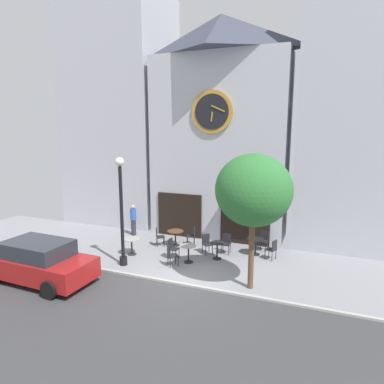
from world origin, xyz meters
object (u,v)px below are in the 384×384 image
(street_lamp, at_px, (122,212))
(cafe_chair_right_end, at_px, (207,242))
(cafe_table_leftmost, at_px, (175,235))
(cafe_chair_facing_wall, at_px, (192,235))
(street_tree, at_px, (253,191))
(cafe_chair_curbside, at_px, (172,247))
(cafe_chair_near_tree, at_px, (272,248))
(cafe_table_near_curb, at_px, (132,243))
(cafe_chair_corner, at_px, (226,242))
(cafe_table_center_right, at_px, (188,251))
(cafe_table_rightmost, at_px, (256,243))
(pedestrian_blue, at_px, (133,219))
(parked_car_red, at_px, (39,261))
(cafe_chair_mid_row, at_px, (264,239))
(cafe_chair_under_awning, at_px, (171,254))
(cafe_chair_near_lamp, at_px, (159,235))
(cafe_table_near_door, at_px, (217,248))

(street_lamp, height_order, cafe_chair_right_end, street_lamp)
(cafe_table_leftmost, height_order, cafe_chair_facing_wall, cafe_chair_facing_wall)
(street_tree, bearing_deg, cafe_chair_curbside, 158.09)
(cafe_chair_right_end, bearing_deg, cafe_chair_near_tree, 6.12)
(cafe_table_near_curb, bearing_deg, cafe_chair_curbside, 7.19)
(street_tree, height_order, cafe_chair_near_tree, street_tree)
(cafe_table_leftmost, xyz_separation_m, cafe_chair_corner, (2.60, -0.08, -0.03))
(cafe_chair_facing_wall, bearing_deg, cafe_chair_curbside, -95.20)
(cafe_chair_right_end, xyz_separation_m, cafe_chair_near_tree, (2.92, 0.31, 0.00))
(cafe_table_center_right, height_order, cafe_chair_curbside, cafe_chair_curbside)
(street_lamp, xyz_separation_m, cafe_table_rightmost, (4.94, 3.21, -1.74))
(cafe_table_rightmost, distance_m, cafe_chair_facing_wall, 3.15)
(pedestrian_blue, relative_size, parked_car_red, 0.38)
(cafe_table_near_curb, height_order, pedestrian_blue, pedestrian_blue)
(cafe_chair_near_tree, xyz_separation_m, cafe_chair_mid_row, (-0.57, 1.11, 0.00))
(cafe_chair_corner, bearing_deg, cafe_table_leftmost, 178.31)
(cafe_table_center_right, height_order, cafe_chair_mid_row, cafe_chair_mid_row)
(street_lamp, height_order, cafe_chair_curbside, street_lamp)
(cafe_chair_mid_row, xyz_separation_m, parked_car_red, (-7.26, -6.44, 0.23))
(cafe_chair_curbside, height_order, cafe_chair_under_awning, same)
(cafe_table_near_curb, xyz_separation_m, cafe_chair_mid_row, (5.47, 2.82, -0.03))
(street_lamp, relative_size, cafe_chair_near_lamp, 5.03)
(cafe_table_near_door, bearing_deg, cafe_chair_near_tree, 19.34)
(street_lamp, relative_size, cafe_chair_under_awning, 5.03)
(pedestrian_blue, bearing_deg, cafe_chair_near_lamp, -27.06)
(cafe_chair_near_lamp, height_order, cafe_chair_facing_wall, same)
(cafe_chair_near_tree, bearing_deg, cafe_chair_near_lamp, -177.70)
(cafe_chair_corner, bearing_deg, cafe_table_near_curb, -156.04)
(cafe_table_center_right, distance_m, cafe_chair_curbside, 0.85)
(cafe_chair_right_end, bearing_deg, cafe_table_near_curb, -155.88)
(cafe_table_near_door, distance_m, cafe_chair_under_awning, 2.13)
(cafe_chair_curbside, relative_size, cafe_chair_mid_row, 1.00)
(cafe_table_near_door, relative_size, cafe_chair_mid_row, 0.84)
(cafe_chair_right_end, relative_size, cafe_chair_curbside, 1.00)
(street_lamp, bearing_deg, cafe_table_center_right, 27.03)
(cafe_chair_right_end, xyz_separation_m, cafe_chair_mid_row, (2.35, 1.42, 0.00))
(cafe_chair_curbside, relative_size, cafe_chair_under_awning, 1.00)
(street_tree, xyz_separation_m, cafe_table_near_door, (-1.94, 2.20, -3.05))
(cafe_table_leftmost, height_order, cafe_chair_right_end, cafe_chair_right_end)
(cafe_chair_facing_wall, bearing_deg, parked_car_red, -123.68)
(parked_car_red, bearing_deg, cafe_chair_corner, 43.11)
(cafe_table_near_curb, xyz_separation_m, cafe_chair_curbside, (1.91, 0.24, -0.03))
(cafe_table_rightmost, distance_m, cafe_chair_curbside, 3.79)
(street_lamp, height_order, street_tree, street_tree)
(cafe_chair_corner, xyz_separation_m, cafe_chair_mid_row, (1.52, 1.06, 0.00))
(cafe_chair_near_tree, xyz_separation_m, parked_car_red, (-7.83, -5.33, 0.23))
(cafe_chair_under_awning, relative_size, parked_car_red, 0.21)
(cafe_table_near_curb, relative_size, cafe_table_near_door, 1.04)
(cafe_table_near_door, bearing_deg, parked_car_red, -140.84)
(cafe_table_near_curb, height_order, cafe_chair_facing_wall, cafe_chair_facing_wall)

